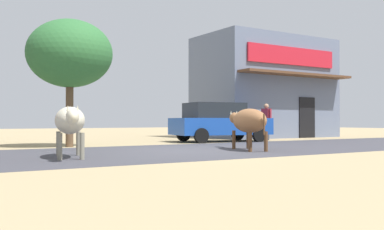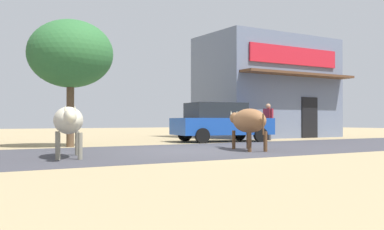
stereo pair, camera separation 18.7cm
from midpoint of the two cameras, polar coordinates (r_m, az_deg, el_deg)
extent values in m
plane|color=tan|center=(13.53, -0.58, -4.51)|extent=(80.00, 80.00, 0.00)
cube|color=#3F3F46|center=(13.53, -0.58, -4.50)|extent=(72.00, 6.36, 0.00)
cube|color=slate|center=(24.90, 8.98, 3.39)|extent=(7.25, 4.12, 5.34)
cube|color=red|center=(23.51, 12.39, 7.30)|extent=(5.80, 0.10, 0.90)
cube|color=brown|center=(23.12, 13.08, 5.04)|extent=(6.96, 0.90, 0.12)
cube|color=black|center=(24.06, 14.16, -0.32)|extent=(1.10, 0.06, 2.10)
cylinder|color=brown|center=(15.85, -15.59, 0.13)|extent=(0.26, 0.26, 2.24)
ellipsoid|color=#2E6934|center=(16.01, -15.56, 7.52)|extent=(2.89, 2.89, 2.31)
cube|color=#1946A4|center=(19.12, 3.38, -1.44)|extent=(4.33, 2.38, 0.70)
cube|color=#1E2328|center=(18.98, 2.55, 0.57)|extent=(2.48, 1.97, 0.64)
cylinder|color=black|center=(20.56, 5.54, -2.37)|extent=(0.62, 0.26, 0.60)
cylinder|color=black|center=(19.00, 8.23, -2.50)|extent=(0.62, 0.26, 0.60)
cylinder|color=black|center=(19.39, -1.36, -2.47)|extent=(0.62, 0.26, 0.60)
cylinder|color=black|center=(17.73, 0.88, -2.64)|extent=(0.62, 0.26, 0.60)
ellipsoid|color=beige|center=(11.26, -15.70, -0.66)|extent=(1.17, 2.12, 0.66)
ellipsoid|color=beige|center=(10.01, -15.43, -0.19)|extent=(0.41, 0.61, 0.36)
cone|color=beige|center=(9.97, -14.84, 0.85)|extent=(0.06, 0.06, 0.12)
cone|color=beige|center=(9.96, -15.98, 0.85)|extent=(0.06, 0.06, 0.12)
cylinder|color=gray|center=(10.64, -14.26, -3.85)|extent=(0.11, 0.11, 0.62)
cylinder|color=gray|center=(10.62, -16.90, -3.85)|extent=(0.11, 0.11, 0.62)
cylinder|color=gray|center=(11.94, -14.65, -3.50)|extent=(0.11, 0.11, 0.62)
cylinder|color=gray|center=(11.92, -17.01, -3.50)|extent=(0.11, 0.11, 0.62)
cylinder|color=gray|center=(12.31, -15.89, -1.13)|extent=(0.05, 0.05, 0.53)
ellipsoid|color=#8F5E3A|center=(13.66, 6.86, -0.72)|extent=(1.32, 2.27, 0.73)
ellipsoid|color=#8F5E3A|center=(14.91, 5.03, -0.37)|extent=(0.44, 0.62, 0.36)
cone|color=beige|center=(14.93, 4.61, 0.32)|extent=(0.06, 0.06, 0.12)
cone|color=beige|center=(14.99, 5.33, 0.32)|extent=(0.06, 0.06, 0.12)
cylinder|color=brown|center=(14.25, 4.95, -3.14)|extent=(0.11, 0.11, 0.58)
cylinder|color=brown|center=(14.41, 6.76, -3.11)|extent=(0.11, 0.11, 0.58)
cylinder|color=brown|center=(12.93, 6.98, -3.39)|extent=(0.11, 0.11, 0.58)
cylinder|color=brown|center=(13.11, 8.95, -3.35)|extent=(0.11, 0.11, 0.58)
cylinder|color=brown|center=(12.61, 8.70, -1.17)|extent=(0.05, 0.05, 0.58)
cylinder|color=#3F3F47|center=(20.83, 8.99, -2.00)|extent=(0.14, 0.14, 0.84)
cylinder|color=#3F3F47|center=(20.70, 9.32, -2.01)|extent=(0.14, 0.14, 0.84)
cube|color=maroon|center=(20.76, 9.15, -0.02)|extent=(0.31, 0.43, 0.60)
sphere|color=tan|center=(20.77, 9.15, 1.12)|extent=(0.23, 0.23, 0.23)
cylinder|color=maroon|center=(20.96, 8.68, 0.05)|extent=(0.09, 0.09, 0.54)
cylinder|color=maroon|center=(20.56, 9.63, 0.07)|extent=(0.09, 0.09, 0.54)
camera|label=1|loc=(0.09, -90.37, 0.00)|focal=42.07mm
camera|label=2|loc=(0.09, 89.63, 0.00)|focal=42.07mm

